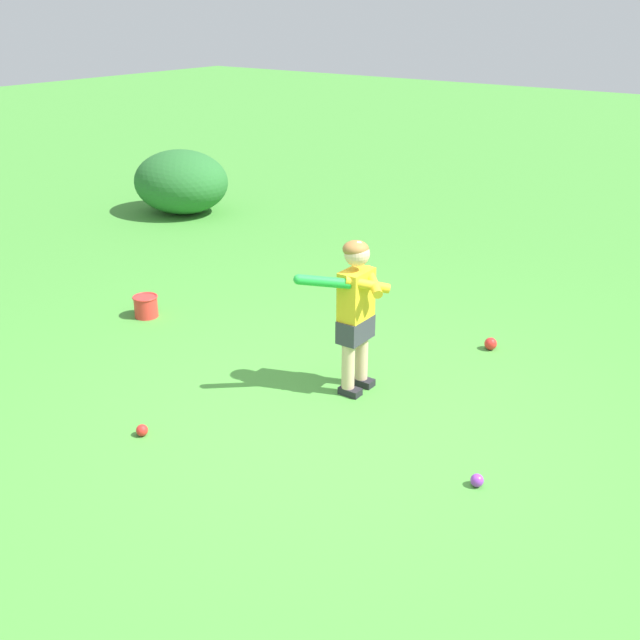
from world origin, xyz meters
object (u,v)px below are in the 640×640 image
(child_batter, at_px, (355,303))
(toy_bucket, at_px, (146,306))
(play_ball_far_left, at_px, (491,344))
(play_ball_near_batter, at_px, (142,430))
(play_ball_by_bucket, at_px, (477,480))

(child_batter, bearing_deg, toy_bucket, 88.84)
(play_ball_far_left, distance_m, play_ball_near_batter, 2.76)
(play_ball_far_left, height_order, toy_bucket, toy_bucket)
(child_batter, height_order, play_ball_near_batter, child_batter)
(play_ball_far_left, bearing_deg, play_ball_by_bucket, -157.39)
(play_ball_far_left, bearing_deg, play_ball_near_batter, 154.02)
(play_ball_far_left, xyz_separation_m, toy_bucket, (-1.14, 2.67, 0.05))
(play_ball_near_batter, bearing_deg, child_batter, -29.22)
(play_ball_far_left, relative_size, toy_bucket, 0.45)
(play_ball_near_batter, bearing_deg, play_ball_far_left, -25.98)
(play_ball_near_batter, bearing_deg, toy_bucket, 47.52)
(toy_bucket, bearing_deg, child_batter, -91.16)
(child_batter, distance_m, play_ball_by_bucket, 1.45)
(child_batter, height_order, play_ball_far_left, child_batter)
(toy_bucket, bearing_deg, play_ball_far_left, -66.84)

